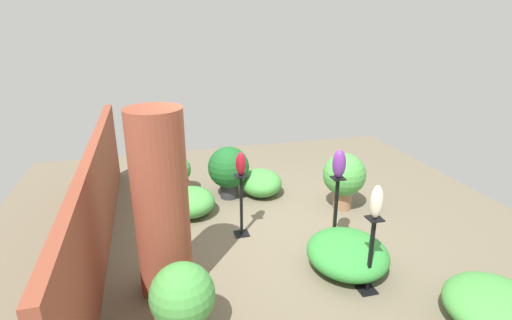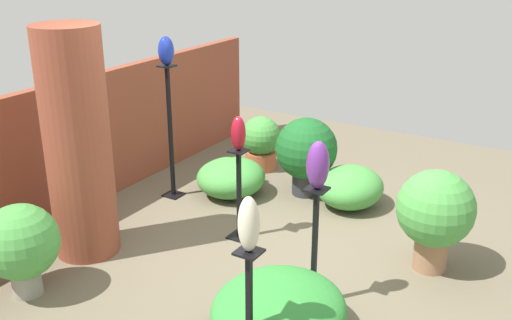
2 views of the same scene
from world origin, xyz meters
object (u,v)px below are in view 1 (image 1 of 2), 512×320
(pedestal_violet, at_px, (335,217))
(pedestal_ruby, at_px, (241,208))
(brick_pillar, at_px, (161,205))
(art_vase_ruby, at_px, (241,164))
(art_vase_violet, at_px, (339,164))
(art_vase_cobalt, at_px, (145,120))
(potted_plant_near_pillar, at_px, (182,297))
(potted_plant_front_right, at_px, (229,169))
(pedestal_cobalt, at_px, (152,186))
(potted_plant_mid_left, at_px, (177,174))
(art_vase_ivory, at_px, (377,202))
(potted_plant_back_center, at_px, (344,176))
(pedestal_ivory, at_px, (370,259))

(pedestal_violet, height_order, pedestal_ruby, pedestal_violet)
(brick_pillar, xyz_separation_m, art_vase_ruby, (0.94, -1.08, 0.02))
(art_vase_violet, height_order, art_vase_cobalt, art_vase_cobalt)
(pedestal_ruby, relative_size, potted_plant_near_pillar, 1.15)
(art_vase_ruby, height_order, potted_plant_front_right, art_vase_ruby)
(art_vase_ruby, bearing_deg, pedestal_cobalt, 69.16)
(pedestal_ruby, height_order, art_vase_violet, art_vase_violet)
(pedestal_violet, height_order, art_vase_ruby, art_vase_ruby)
(pedestal_violet, relative_size, potted_plant_mid_left, 1.50)
(brick_pillar, relative_size, art_vase_ruby, 6.41)
(pedestal_cobalt, distance_m, art_vase_ivory, 3.07)
(art_vase_ruby, xyz_separation_m, potted_plant_near_pillar, (-1.73, 0.96, -0.61))
(brick_pillar, xyz_separation_m, art_vase_ivory, (-0.63, -2.17, 0.06))
(art_vase_ivory, bearing_deg, potted_plant_mid_left, 29.67)
(pedestal_violet, bearing_deg, pedestal_ruby, 59.97)
(pedestal_violet, distance_m, potted_plant_back_center, 1.22)
(brick_pillar, bearing_deg, art_vase_ivory, -106.13)
(art_vase_ivory, distance_m, potted_plant_front_right, 3.08)
(art_vase_cobalt, height_order, potted_plant_back_center, art_vase_cobalt)
(potted_plant_mid_left, bearing_deg, art_vase_ivory, -150.33)
(pedestal_cobalt, bearing_deg, pedestal_violet, -115.48)
(art_vase_ivory, bearing_deg, pedestal_violet, -1.25)
(art_vase_ruby, bearing_deg, potted_plant_back_center, -77.45)
(brick_pillar, height_order, pedestal_ivory, brick_pillar)
(potted_plant_front_right, distance_m, potted_plant_near_pillar, 3.18)
(brick_pillar, height_order, potted_plant_front_right, brick_pillar)
(pedestal_cobalt, relative_size, art_vase_cobalt, 4.95)
(pedestal_violet, height_order, potted_plant_mid_left, pedestal_violet)
(art_vase_violet, bearing_deg, pedestal_ivory, 178.75)
(pedestal_cobalt, distance_m, potted_plant_back_center, 2.94)
(pedestal_ruby, distance_m, potted_plant_back_center, 1.80)
(potted_plant_mid_left, bearing_deg, potted_plant_front_right, -116.15)
(pedestal_violet, xyz_separation_m, pedestal_cobalt, (1.09, 2.29, 0.23))
(pedestal_ruby, distance_m, art_vase_cobalt, 1.77)
(potted_plant_front_right, relative_size, potted_plant_near_pillar, 1.13)
(art_vase_ivory, distance_m, potted_plant_back_center, 2.15)
(potted_plant_near_pillar, bearing_deg, art_vase_violet, -62.28)
(pedestal_ivory, bearing_deg, art_vase_ivory, 26.57)
(art_vase_ruby, relative_size, potted_plant_near_pillar, 0.41)
(art_vase_violet, distance_m, potted_plant_back_center, 1.38)
(pedestal_cobalt, bearing_deg, potted_plant_mid_left, -18.91)
(pedestal_violet, bearing_deg, potted_plant_back_center, -31.83)
(potted_plant_front_right, bearing_deg, brick_pillar, 152.54)
(pedestal_ivory, relative_size, potted_plant_front_right, 1.03)
(pedestal_ivory, height_order, potted_plant_mid_left, pedestal_ivory)
(pedestal_ruby, bearing_deg, potted_plant_mid_left, 24.32)
(pedestal_violet, distance_m, art_vase_violet, 0.74)
(pedestal_violet, relative_size, potted_plant_near_pillar, 1.28)
(art_vase_violet, xyz_separation_m, potted_plant_mid_left, (2.32, 1.87, -0.84))
(art_vase_ruby, distance_m, potted_plant_mid_left, 1.98)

